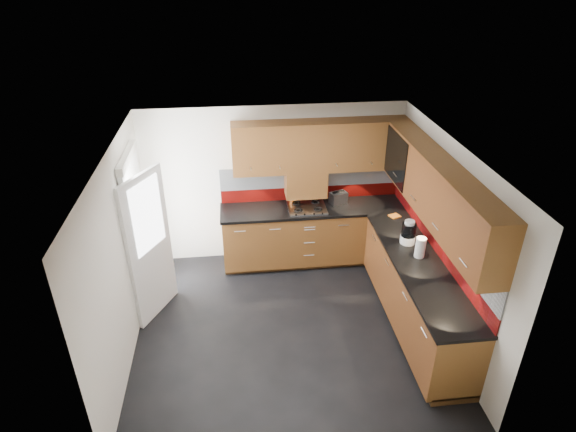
{
  "coord_description": "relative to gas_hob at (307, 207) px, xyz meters",
  "views": [
    {
      "loc": [
        -0.55,
        -4.7,
        4.23
      ],
      "look_at": [
        0.07,
        0.65,
        1.28
      ],
      "focal_mm": 30.0,
      "sensor_mm": 36.0,
      "label": 1
    }
  ],
  "objects": [
    {
      "name": "food_processor",
      "position": [
        1.14,
        -1.09,
        0.13
      ],
      "size": [
        0.19,
        0.19,
        0.32
      ],
      "color": "white",
      "rests_on": "countertop"
    },
    {
      "name": "upper_cabinets",
      "position": [
        0.78,
        -0.69,
        0.88
      ],
      "size": [
        2.5,
        3.2,
        0.72
      ],
      "color": "brown",
      "rests_on": "room"
    },
    {
      "name": "gas_hob",
      "position": [
        0.0,
        0.0,
        0.0
      ],
      "size": [
        0.55,
        0.49,
        0.04
      ],
      "color": "silver",
      "rests_on": "countertop"
    },
    {
      "name": "toaster",
      "position": [
        0.49,
        0.12,
        0.07
      ],
      "size": [
        0.28,
        0.23,
        0.18
      ],
      "color": "silver",
      "rests_on": "countertop"
    },
    {
      "name": "back_door",
      "position": [
        -2.23,
        -0.72,
        0.08
      ],
      "size": [
        0.42,
        1.19,
        2.04
      ],
      "color": "white",
      "rests_on": "room"
    },
    {
      "name": "paper_towel",
      "position": [
        1.18,
        -1.42,
        0.12
      ],
      "size": [
        0.13,
        0.13,
        0.26
      ],
      "primitive_type": "cylinder",
      "rotation": [
        0.0,
        0.0,
        0.02
      ],
      "color": "white",
      "rests_on": "countertop"
    },
    {
      "name": "orange_cloth",
      "position": [
        1.2,
        -0.39,
        -0.01
      ],
      "size": [
        0.18,
        0.17,
        0.02
      ],
      "primitive_type": "cube",
      "rotation": [
        0.0,
        0.0,
        0.37
      ],
      "color": "orange",
      "rests_on": "countertop"
    },
    {
      "name": "room",
      "position": [
        -0.45,
        -1.47,
        0.54
      ],
      "size": [
        4.0,
        3.8,
        2.64
      ],
      "color": "black"
    },
    {
      "name": "utensil_pot",
      "position": [
        -0.17,
        0.24,
        0.07
      ],
      "size": [
        0.11,
        0.11,
        0.38
      ],
      "color": "#D95F14",
      "rests_on": "countertop"
    },
    {
      "name": "backsplash",
      "position": [
        0.83,
        -0.54,
        0.26
      ],
      "size": [
        2.7,
        3.2,
        0.54
      ],
      "color": "maroon",
      "rests_on": "countertop"
    },
    {
      "name": "glass_cabinet",
      "position": [
        1.26,
        -0.4,
        0.91
      ],
      "size": [
        0.32,
        0.8,
        0.66
      ],
      "color": "black",
      "rests_on": "room"
    },
    {
      "name": "base_cabinets",
      "position": [
        0.62,
        -0.75,
        -0.52
      ],
      "size": [
        2.7,
        3.2,
        0.95
      ],
      "color": "brown",
      "rests_on": "room"
    },
    {
      "name": "countertop",
      "position": [
        0.6,
        -0.77,
        -0.03
      ],
      "size": [
        2.72,
        3.22,
        0.04
      ],
      "color": "black",
      "rests_on": "base_cabinets"
    },
    {
      "name": "extractor_hood",
      "position": [
        0.0,
        0.17,
        0.33
      ],
      "size": [
        0.6,
        0.33,
        0.4
      ],
      "primitive_type": "cube",
      "color": "brown",
      "rests_on": "room"
    }
  ]
}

